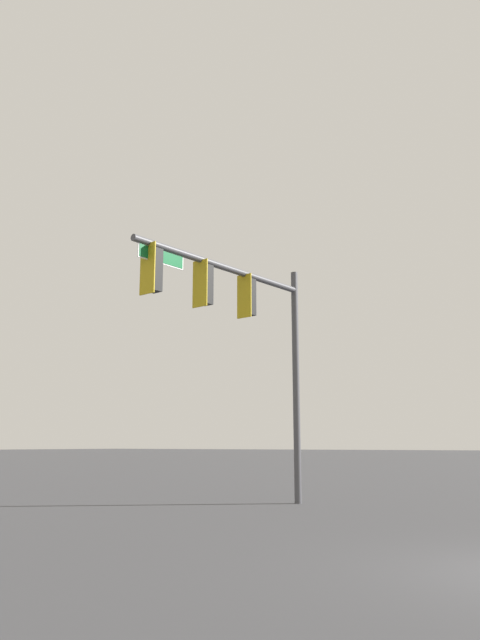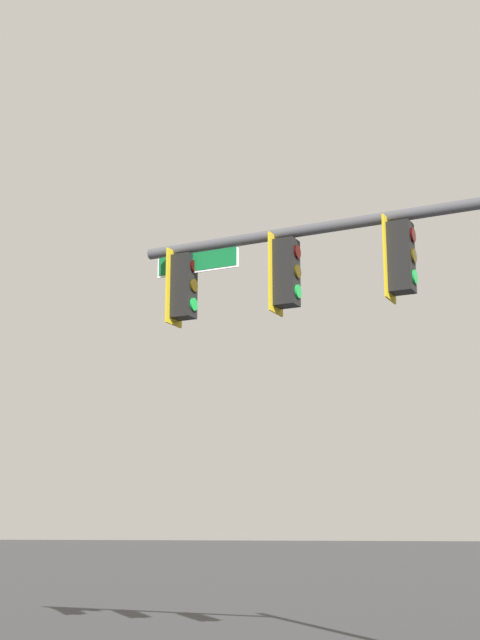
# 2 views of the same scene
# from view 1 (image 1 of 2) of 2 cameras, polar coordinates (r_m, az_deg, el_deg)

# --- Properties ---
(signal_pole_near) EXTENTS (6.94, 1.13, 7.30)m
(signal_pole_near) POSITION_cam_1_polar(r_m,az_deg,el_deg) (17.96, 0.01, 0.43)
(signal_pole_near) COLOR #47474C
(signal_pole_near) RESTS_ON ground_plane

